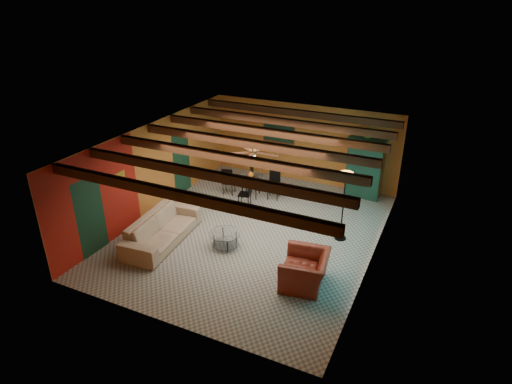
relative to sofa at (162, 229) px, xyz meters
The scene contains 11 objects.
room 3.20m from the sofa, 38.26° to the left, with size 6.52×8.01×2.71m.
sofa is the anchor object (origin of this frame).
armchair 4.05m from the sofa, ahead, with size 1.17×1.02×0.76m, color maroon.
coffee_table 1.71m from the sofa, 15.73° to the left, with size 0.83×0.83×0.43m, color white, non-canonical shape.
dining_table 3.64m from the sofa, 75.42° to the left, with size 1.79×1.79×0.93m, color silver, non-canonical shape.
armoire 6.65m from the sofa, 50.95° to the left, with size 1.07×0.53×1.88m, color brown.
floor_lamp 4.81m from the sofa, 26.75° to the left, with size 0.39×0.39×1.94m, color black, non-canonical shape.
ceiling_fan 3.15m from the sofa, 36.22° to the left, with size 1.50×1.50×0.44m, color #472614, non-canonical shape.
painting 5.66m from the sofa, 78.76° to the left, with size 1.05×0.03×0.65m, color black.
potted_plant 6.85m from the sofa, 50.95° to the left, with size 0.43×0.37×0.48m, color #26661E.
vase 3.70m from the sofa, 75.42° to the left, with size 0.19×0.19×0.20m, color orange.
Camera 1 is at (4.54, -9.47, 6.19)m, focal length 30.63 mm.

